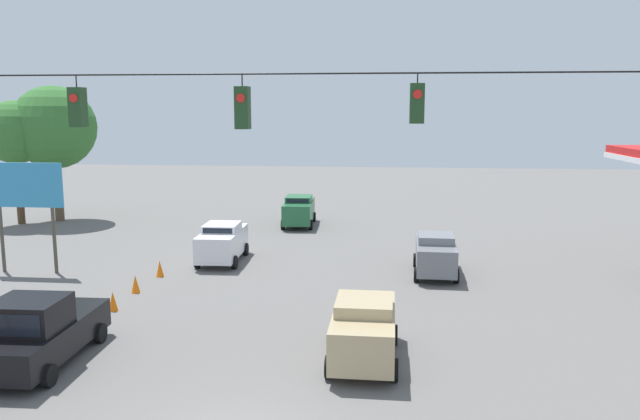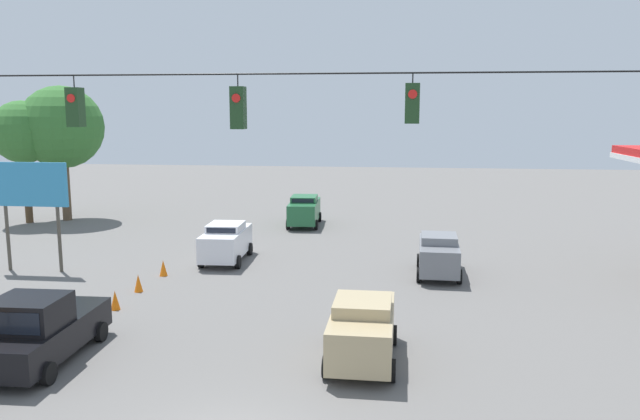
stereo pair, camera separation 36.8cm
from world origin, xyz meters
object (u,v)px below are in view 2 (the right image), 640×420
object	(u,v)px
sedan_tan_crossing_near	(362,329)
traffic_cone_nearest	(40,351)
sedan_grey_oncoming_far	(439,254)
pickup_truck_black_parked_shoulder	(39,330)
traffic_cone_second	(83,321)
tree_horizon_right	(23,133)
roadside_billboard	(30,193)
traffic_cone_third	(115,300)
traffic_cone_fourth	(138,283)
overhead_signal_span	(239,193)
sedan_green_withflow_deep	(304,210)
tree_horizon_left	(62,128)
traffic_cone_fifth	(163,268)
sedan_white_withflow_far	(226,241)

from	to	relation	value
sedan_tan_crossing_near	traffic_cone_nearest	world-z (taller)	sedan_tan_crossing_near
sedan_grey_oncoming_far	pickup_truck_black_parked_shoulder	distance (m)	16.96
sedan_grey_oncoming_far	traffic_cone_second	size ratio (longest dim) A/B	5.77
traffic_cone_second	tree_horizon_right	world-z (taller)	tree_horizon_right
traffic_cone_nearest	pickup_truck_black_parked_shoulder	bearing A→B (deg)	-68.19
sedan_tan_crossing_near	roadside_billboard	xyz separation A→B (m)	(15.76, -8.72, 2.71)
traffic_cone_second	traffic_cone_third	bearing A→B (deg)	-91.03
traffic_cone_fourth	roadside_billboard	xyz separation A→B (m)	(6.17, -2.69, 3.33)
overhead_signal_span	sedan_green_withflow_deep	size ratio (longest dim) A/B	4.86
roadside_billboard	sedan_grey_oncoming_far	bearing A→B (deg)	-175.31
traffic_cone_second	tree_horizon_left	distance (m)	24.42
sedan_green_withflow_deep	traffic_cone_third	size ratio (longest dim) A/B	6.18
pickup_truck_black_parked_shoulder	traffic_cone_third	distance (m)	4.99
traffic_cone_third	traffic_cone_fifth	distance (m)	4.89
roadside_billboard	tree_horizon_left	distance (m)	14.50
sedan_tan_crossing_near	roadside_billboard	distance (m)	18.21
sedan_white_withflow_far	traffic_cone_nearest	world-z (taller)	sedan_white_withflow_far
sedan_green_withflow_deep	traffic_cone_nearest	bearing A→B (deg)	78.84
overhead_signal_span	sedan_white_withflow_far	distance (m)	16.50
overhead_signal_span	tree_horizon_left	bearing A→B (deg)	-53.76
tree_horizon_left	sedan_green_withflow_deep	bearing A→B (deg)	179.76
sedan_tan_crossing_near	sedan_white_withflow_far	bearing A→B (deg)	-57.64
sedan_white_withflow_far	traffic_cone_second	world-z (taller)	sedan_white_withflow_far
traffic_cone_nearest	traffic_cone_third	distance (m)	5.02
sedan_tan_crossing_near	sedan_grey_oncoming_far	bearing A→B (deg)	-105.88
roadside_billboard	sedan_white_withflow_far	bearing A→B (deg)	-160.60
pickup_truck_black_parked_shoulder	sedan_green_withflow_deep	distance (m)	23.49
traffic_cone_nearest	tree_horizon_right	size ratio (longest dim) A/B	0.09
pickup_truck_black_parked_shoulder	tree_horizon_right	size ratio (longest dim) A/B	0.63
overhead_signal_span	traffic_cone_second	xyz separation A→B (m)	(6.76, -4.82, -5.14)
overhead_signal_span	tree_horizon_right	bearing A→B (deg)	-49.51
overhead_signal_span	traffic_cone_third	distance (m)	11.11
sedan_tan_crossing_near	traffic_cone_fifth	size ratio (longest dim) A/B	5.81
sedan_grey_oncoming_far	traffic_cone_third	distance (m)	14.06
sedan_white_withflow_far	sedan_tan_crossing_near	bearing A→B (deg)	122.36
overhead_signal_span	traffic_cone_second	bearing A→B (deg)	-35.47
overhead_signal_span	tree_horizon_left	world-z (taller)	tree_horizon_left
sedan_grey_oncoming_far	traffic_cone_third	size ratio (longest dim) A/B	5.77
traffic_cone_nearest	roadside_billboard	xyz separation A→B (m)	(6.25, -10.06, 3.33)
sedan_white_withflow_far	traffic_cone_third	xyz separation A→B (m)	(2.11, 7.98, -0.63)
sedan_tan_crossing_near	sedan_white_withflow_far	distance (m)	13.81
overhead_signal_span	traffic_cone_fourth	bearing A→B (deg)	-54.54
traffic_cone_nearest	roadside_billboard	size ratio (longest dim) A/B	0.14
traffic_cone_third	sedan_white_withflow_far	bearing A→B (deg)	-104.81
tree_horizon_right	sedan_tan_crossing_near	bearing A→B (deg)	138.60
pickup_truck_black_parked_shoulder	traffic_cone_second	bearing A→B (deg)	-89.63
sedan_tan_crossing_near	traffic_cone_second	bearing A→B (deg)	-7.76
pickup_truck_black_parked_shoulder	sedan_tan_crossing_near	bearing A→B (deg)	-172.41
traffic_cone_nearest	traffic_cone_third	xyz separation A→B (m)	(-0.00, -5.02, 0.00)
traffic_cone_fourth	tree_horizon_right	size ratio (longest dim) A/B	0.09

